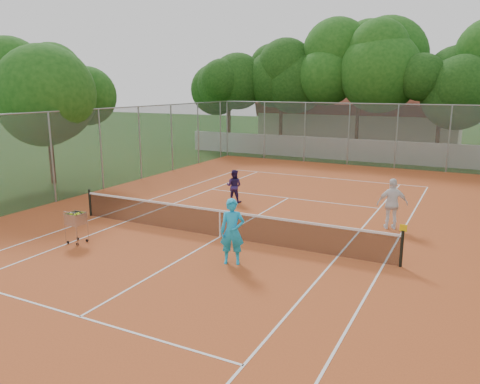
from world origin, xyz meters
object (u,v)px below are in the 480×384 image
at_px(tennis_net, 220,223).
at_px(ball_hopper, 76,227).
at_px(player_near, 232,232).
at_px(clubhouse, 361,119).
at_px(player_far_left, 234,186).
at_px(player_far_right, 392,204).

xyz_separation_m(tennis_net, ball_hopper, (-3.87, -2.70, 0.07)).
bearing_deg(player_near, clubhouse, 73.71).
xyz_separation_m(clubhouse, ball_hopper, (-1.87, -31.70, -1.62)).
height_order(tennis_net, player_far_left, player_far_left).
relative_size(player_far_left, player_far_right, 0.79).
distance_m(player_far_right, ball_hopper, 10.96).
distance_m(tennis_net, clubhouse, 29.12).
distance_m(player_near, ball_hopper, 5.45).
bearing_deg(player_near, player_far_right, 35.14).
height_order(player_far_left, ball_hopper, player_far_left).
relative_size(player_far_right, ball_hopper, 1.64).
bearing_deg(tennis_net, player_near, -52.17).
bearing_deg(tennis_net, ball_hopper, -145.07).
height_order(tennis_net, ball_hopper, ball_hopper).
bearing_deg(clubhouse, player_near, -83.52).
distance_m(player_near, player_far_right, 6.63).
height_order(clubhouse, player_far_left, clubhouse).
xyz_separation_m(clubhouse, player_far_right, (7.04, -25.33, -1.25)).
height_order(tennis_net, clubhouse, clubhouse).
bearing_deg(clubhouse, ball_hopper, -93.38).
xyz_separation_m(player_far_right, ball_hopper, (-8.91, -6.37, -0.36)).
bearing_deg(clubhouse, tennis_net, -86.05).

